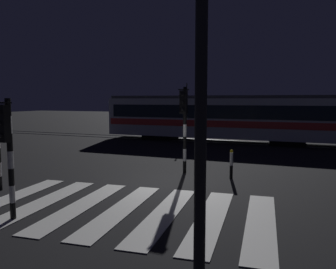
{
  "coord_description": "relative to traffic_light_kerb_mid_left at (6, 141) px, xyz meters",
  "views": [
    {
      "loc": [
        4.48,
        -10.98,
        2.99
      ],
      "look_at": [
        -1.15,
        3.19,
        1.4
      ],
      "focal_mm": 36.18,
      "sensor_mm": 36.0,
      "label": 1
    }
  ],
  "objects": [
    {
      "name": "tram",
      "position": [
        1.26,
        17.35,
        -0.24
      ],
      "size": [
        16.73,
        2.58,
        4.15
      ],
      "color": "silver",
      "rests_on": "ground"
    },
    {
      "name": "rail_near",
      "position": [
        2.15,
        16.63,
        -1.97
      ],
      "size": [
        80.0,
        0.12,
        0.03
      ],
      "primitive_type": "cube",
      "color": "#59595E",
      "rests_on": "ground"
    },
    {
      "name": "traffic_light_kerb_mid_left",
      "position": [
        0.0,
        0.0,
        0.0
      ],
      "size": [
        0.36,
        0.42,
        3.02
      ],
      "color": "black",
      "rests_on": "ground"
    },
    {
      "name": "rail_far",
      "position": [
        2.15,
        18.07,
        -1.97
      ],
      "size": [
        80.0,
        0.12,
        0.03
      ],
      "primitive_type": "cube",
      "color": "#59595E",
      "rests_on": "ground"
    },
    {
      "name": "bollard_island_edge",
      "position": [
        4.21,
        6.5,
        -1.43
      ],
      "size": [
        0.12,
        0.12,
        1.11
      ],
      "color": "black",
      "rests_on": "ground"
    },
    {
      "name": "traffic_light_median_centre",
      "position": [
        2.26,
        6.64,
        0.31
      ],
      "size": [
        0.36,
        0.42,
        3.48
      ],
      "color": "black",
      "rests_on": "ground"
    },
    {
      "name": "crosswalk_zebra",
      "position": [
        2.15,
        1.75,
        -1.98
      ],
      "size": [
        8.44,
        5.41,
        0.02
      ],
      "color": "silver",
      "rests_on": "ground"
    },
    {
      "name": "ground_plane",
      "position": [
        2.15,
        4.89,
        -1.99
      ],
      "size": [
        120.0,
        120.0,
        0.0
      ],
      "primitive_type": "plane",
      "color": "black"
    }
  ]
}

